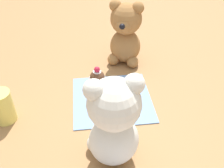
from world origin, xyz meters
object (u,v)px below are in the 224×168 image
(teddy_bear_cream, at_px, (114,122))
(cupcake_near_cream_bear, at_px, (115,106))
(teddy_bear_tan, at_px, (125,33))
(juice_glass, at_px, (3,107))
(saucer_plate, at_px, (98,87))
(cupcake_near_tan_bear, at_px, (97,79))

(teddy_bear_cream, height_order, cupcake_near_cream_bear, teddy_bear_cream)
(teddy_bear_cream, distance_m, cupcake_near_cream_bear, 0.16)
(teddy_bear_tan, distance_m, juice_glass, 0.43)
(saucer_plate, relative_size, cupcake_near_tan_bear, 1.25)
(teddy_bear_cream, xyz_separation_m, cupcake_near_tan_bear, (0.02, -0.25, -0.08))
(cupcake_near_cream_bear, relative_size, saucer_plate, 0.74)
(teddy_bear_tan, relative_size, cupcake_near_cream_bear, 3.35)
(teddy_bear_tan, xyz_separation_m, cupcake_near_tan_bear, (0.10, 0.14, -0.07))
(teddy_bear_cream, height_order, saucer_plate, teddy_bear_cream)
(juice_glass, bearing_deg, saucer_plate, -158.47)
(cupcake_near_cream_bear, xyz_separation_m, cupcake_near_tan_bear, (0.04, -0.11, 0.01))
(teddy_bear_cream, height_order, teddy_bear_tan, teddy_bear_cream)
(teddy_bear_cream, bearing_deg, teddy_bear_tan, -108.73)
(cupcake_near_tan_bear, xyz_separation_m, juice_glass, (0.25, 0.10, 0.01))
(saucer_plate, bearing_deg, cupcake_near_cream_bear, 108.54)
(teddy_bear_tan, distance_m, saucer_plate, 0.20)
(saucer_plate, height_order, juice_glass, juice_glass)
(teddy_bear_tan, bearing_deg, cupcake_near_cream_bear, -83.23)
(saucer_plate, relative_size, juice_glass, 0.97)
(cupcake_near_cream_bear, xyz_separation_m, juice_glass, (0.29, -0.02, 0.02))
(teddy_bear_cream, relative_size, saucer_plate, 2.63)
(saucer_plate, distance_m, juice_glass, 0.27)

